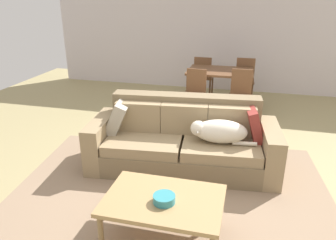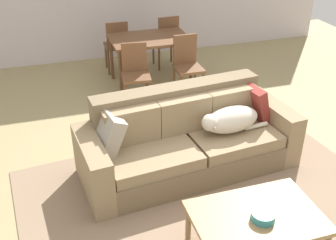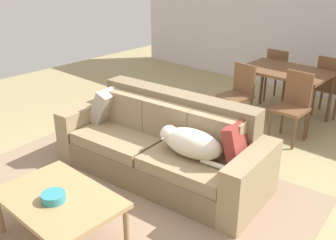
{
  "view_description": "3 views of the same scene",
  "coord_description": "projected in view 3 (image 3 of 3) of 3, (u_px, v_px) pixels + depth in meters",
  "views": [
    {
      "loc": [
        0.6,
        -3.57,
        2.17
      ],
      "look_at": [
        -0.28,
        -0.07,
        0.73
      ],
      "focal_mm": 34.85,
      "sensor_mm": 36.0,
      "label": 1
    },
    {
      "loc": [
        -1.49,
        -3.42,
        2.77
      ],
      "look_at": [
        -0.34,
        0.26,
        0.6
      ],
      "focal_mm": 43.88,
      "sensor_mm": 36.0,
      "label": 2
    },
    {
      "loc": [
        2.47,
        -2.62,
        2.3
      ],
      "look_at": [
        -0.01,
        0.12,
        0.72
      ],
      "focal_mm": 41.67,
      "sensor_mm": 36.0,
      "label": 3
    }
  ],
  "objects": [
    {
      "name": "ground_plane",
      "position": [
        161.0,
        185.0,
        4.22
      ],
      "size": [
        10.0,
        10.0,
        0.0
      ],
      "primitive_type": "plane",
      "color": "tan"
    },
    {
      "name": "back_partition",
      "position": [
        326.0,
        17.0,
        6.41
      ],
      "size": [
        8.0,
        0.12,
        2.7
      ],
      "primitive_type": "cube",
      "color": "silver",
      "rests_on": "ground"
    },
    {
      "name": "area_rug",
      "position": [
        111.0,
        204.0,
        3.89
      ],
      "size": [
        3.89,
        3.22,
        0.01
      ],
      "primitive_type": "cube",
      "rotation": [
        0.0,
        0.0,
        0.1
      ],
      "color": "#93795F",
      "rests_on": "ground"
    },
    {
      "name": "couch",
      "position": [
        164.0,
        147.0,
        4.3
      ],
      "size": [
        2.45,
        1.14,
        0.9
      ],
      "rotation": [
        0.0,
        0.0,
        0.1
      ],
      "color": "#7A674A",
      "rests_on": "ground"
    },
    {
      "name": "dog_on_left_cushion",
      "position": [
        190.0,
        143.0,
        3.86
      ],
      "size": [
        0.8,
        0.37,
        0.29
      ],
      "rotation": [
        0.0,
        0.0,
        0.1
      ],
      "color": "beige",
      "rests_on": "couch"
    },
    {
      "name": "throw_pillow_by_left_arm",
      "position": [
        108.0,
        105.0,
        4.7
      ],
      "size": [
        0.37,
        0.46,
        0.44
      ],
      "primitive_type": "cube",
      "rotation": [
        0.0,
        0.41,
        0.16
      ],
      "color": "#A9A18E",
      "rests_on": "couch"
    },
    {
      "name": "throw_pillow_by_right_arm",
      "position": [
        239.0,
        144.0,
        3.75
      ],
      "size": [
        0.28,
        0.45,
        0.43
      ],
      "primitive_type": "cube",
      "rotation": [
        0.0,
        -0.26,
        0.17
      ],
      "color": "maroon",
      "rests_on": "couch"
    },
    {
      "name": "coffee_table",
      "position": [
        59.0,
        202.0,
        3.25
      ],
      "size": [
        1.06,
        0.72,
        0.44
      ],
      "color": "tan",
      "rests_on": "ground"
    },
    {
      "name": "bowl_on_coffee_table",
      "position": [
        53.0,
        197.0,
        3.17
      ],
      "size": [
        0.2,
        0.2,
        0.07
      ],
      "primitive_type": "cylinder",
      "color": "teal",
      "rests_on": "coffee_table"
    },
    {
      "name": "dining_table",
      "position": [
        285.0,
        75.0,
        5.63
      ],
      "size": [
        1.22,
        0.83,
        0.77
      ],
      "color": "brown",
      "rests_on": "ground"
    },
    {
      "name": "dining_chair_near_left",
      "position": [
        238.0,
        92.0,
        5.53
      ],
      "size": [
        0.45,
        0.45,
        0.89
      ],
      "rotation": [
        0.0,
        0.0,
        -0.13
      ],
      "color": "brown",
      "rests_on": "ground"
    },
    {
      "name": "dining_chair_near_right",
      "position": [
        293.0,
        104.0,
        5.06
      ],
      "size": [
        0.4,
        0.4,
        0.92
      ],
      "rotation": [
        0.0,
        0.0,
        -0.01
      ],
      "color": "brown",
      "rests_on": "ground"
    },
    {
      "name": "dining_chair_far_left",
      "position": [
        279.0,
        73.0,
        6.39
      ],
      "size": [
        0.41,
        0.41,
        0.9
      ],
      "rotation": [
        0.0,
        0.0,
        3.11
      ],
      "color": "brown",
      "rests_on": "ground"
    },
    {
      "name": "dining_chair_far_right",
      "position": [
        329.0,
        84.0,
        5.81
      ],
      "size": [
        0.41,
        0.41,
        0.93
      ],
      "rotation": [
        0.0,
        0.0,
        3.17
      ],
      "color": "brown",
      "rests_on": "ground"
    }
  ]
}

